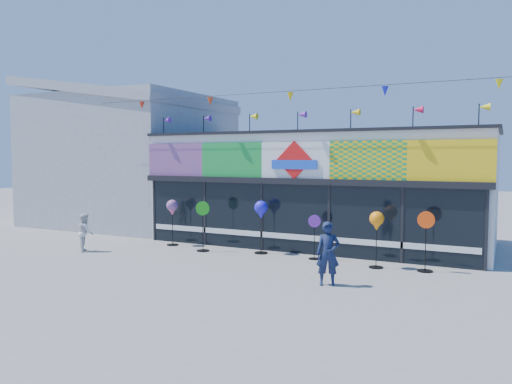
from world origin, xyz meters
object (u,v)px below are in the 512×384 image
Objects in this scene: spinner_1 at (203,225)px; spinner_0 at (172,209)px; spinner_3 at (314,236)px; spinner_5 at (426,240)px; spinner_2 at (261,211)px; adult_man at (328,254)px; child at (85,232)px; spinner_4 at (377,223)px.

spinner_0 is at bearing 163.91° from spinner_1.
spinner_5 is at bearing -3.45° from spinner_3.
spinner_2 is 1.04× the size of spinner_5.
child is at bearing 155.43° from adult_man.
spinner_2 is 5.30m from spinner_5.
spinner_4 is 0.97× the size of spinner_5.
spinner_0 is 1.19× the size of spinner_3.
spinner_5 is 10.98m from child.
spinner_5 is at bearing -129.22° from child.
spinner_1 is at bearing 134.78° from adult_man.
spinner_3 is 3.19m from adult_man.
spinner_1 is at bearing -113.36° from child.
spinner_0 is 1.01× the size of spinner_4.
spinner_4 is (5.87, 0.08, 0.41)m from spinner_1.
spinner_3 is (5.45, -0.03, -0.59)m from spinner_0.
spinner_0 is at bearing 177.10° from spinner_4.
child is (-8.84, 0.65, -0.15)m from adult_man.
spinner_3 is at bearing -2.90° from spinner_2.
adult_man is (5.25, -2.43, -0.10)m from spinner_1.
adult_man reaches higher than child.
child is at bearing -153.58° from spinner_1.
spinner_1 is at bearing -179.17° from spinner_4.
spinner_4 is 1.41m from spinner_5.
spinner_0 is 1.04× the size of adult_man.
spinner_4 is 1.27× the size of child.
spinner_3 is at bearing -0.33° from spinner_0.
child is (-10.79, -2.01, -0.25)m from spinner_5.
spinner_0 is 0.98× the size of spinner_5.
spinner_1 is 0.97× the size of spinner_2.
spinner_5 reaches higher than spinner_4.
spinner_1 reaches higher than adult_man.
child is (-7.44, -2.22, -0.09)m from spinner_3.
spinner_4 reaches higher than spinner_3.
spinner_3 is 0.85× the size of spinner_4.
spinner_0 is 3.55m from spinner_2.
spinner_2 is 1.10× the size of adult_man.
spinner_3 is 7.76m from child.
spinner_5 reaches higher than child.
adult_man is at bearing -24.84° from spinner_1.
spinner_2 is (3.55, 0.07, 0.08)m from spinner_0.
spinner_1 is 5.88m from spinner_4.
spinner_0 reaches higher than spinner_4.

